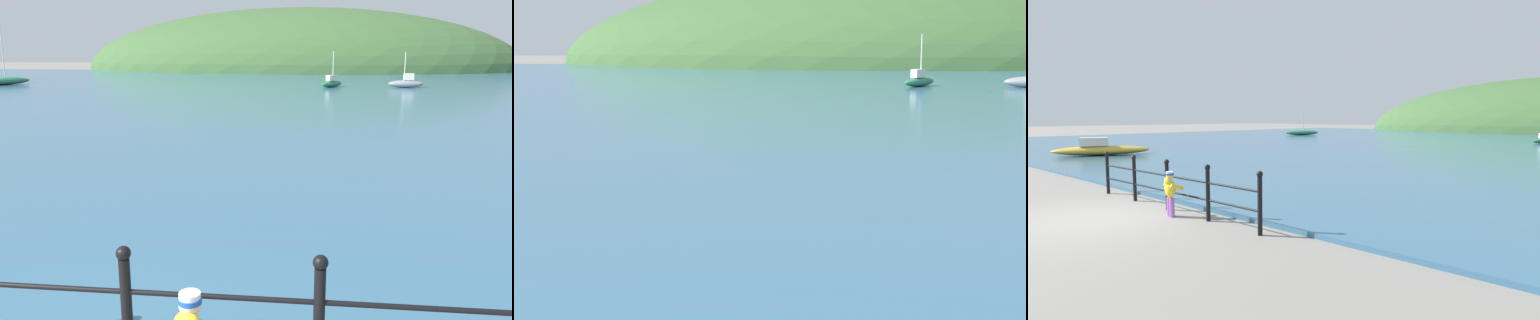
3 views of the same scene
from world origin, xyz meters
TOP-DOWN VIEW (x-y plane):
  - water at (0.00, 32.00)m, footprint 80.00×60.00m
  - far_hillside at (0.00, 66.96)m, footprint 57.68×31.72m
  - iron_railing at (0.52, 1.50)m, footprint 6.28×0.12m
  - boat_twin_mast at (8.38, 33.93)m, footprint 2.40×0.73m
  - boat_green_fishing at (-21.14, 33.23)m, footprint 3.24×4.10m
  - boat_white_sailboat at (3.25, 33.96)m, footprint 1.91×2.50m

SIDE VIEW (x-z plane):
  - far_hillside at x=0.00m, z-range -8.09..8.09m
  - water at x=0.00m, z-range 0.00..0.10m
  - boat_white_sailboat at x=3.25m, z-range -0.86..1.63m
  - boat_green_fishing at x=-21.14m, z-range -2.13..2.94m
  - boat_twin_mast at x=8.38m, z-range -0.79..1.65m
  - iron_railing at x=0.52m, z-range 0.04..1.25m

